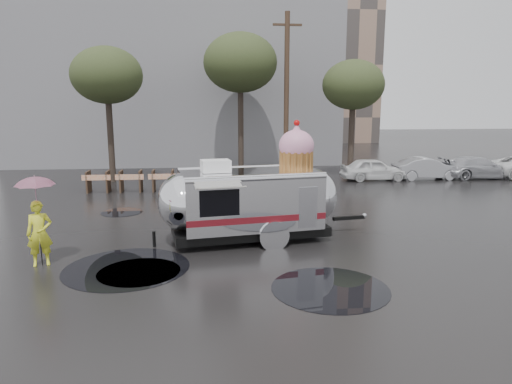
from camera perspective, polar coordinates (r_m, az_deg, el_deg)
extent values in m
plane|color=black|center=(12.53, 2.86, -8.10)|extent=(120.00, 120.00, 0.00)
cylinder|color=black|center=(11.80, -14.41, -9.64)|extent=(2.03, 2.03, 0.01)
cylinder|color=black|center=(12.16, -15.84, -9.10)|extent=(3.16, 3.16, 0.01)
cylinder|color=black|center=(18.23, -16.44, -2.43)|extent=(1.56, 1.56, 0.01)
cylinder|color=black|center=(10.62, 9.25, -11.81)|extent=(2.66, 2.66, 0.01)
cube|color=slate|center=(35.85, -9.57, 14.70)|extent=(22.00, 12.00, 13.00)
cylinder|color=#473323|center=(26.06, 3.83, 11.86)|extent=(0.28, 0.28, 9.00)
cube|color=#473323|center=(26.40, 3.94, 20.14)|extent=(1.60, 0.12, 0.12)
cylinder|color=#382D26|center=(25.27, -17.79, 7.82)|extent=(0.32, 0.32, 5.85)
ellipsoid|color=#2C391B|center=(25.28, -18.14, 13.71)|extent=(3.64, 3.64, 2.86)
cylinder|color=#382D26|center=(26.77, -1.92, 9.45)|extent=(0.32, 0.32, 6.75)
ellipsoid|color=#2C391B|center=(26.86, -1.96, 15.86)|extent=(4.20, 4.20, 3.30)
cylinder|color=#382D26|center=(25.94, 11.86, 7.68)|extent=(0.32, 0.32, 5.40)
ellipsoid|color=#2C391B|center=(25.93, 12.08, 12.98)|extent=(3.36, 3.36, 2.64)
cube|color=#473323|center=(22.72, -20.20, 1.21)|extent=(0.08, 0.80, 1.00)
cube|color=#473323|center=(22.52, -17.98, 1.27)|extent=(0.08, 0.80, 1.00)
cube|color=#E5590C|center=(22.21, -19.36, 1.71)|extent=(1.30, 0.04, 0.25)
cube|color=#473323|center=(22.40, -16.48, 1.30)|extent=(0.08, 0.80, 1.00)
cube|color=#473323|center=(22.24, -14.21, 1.36)|extent=(0.08, 0.80, 1.00)
cube|color=#E5590C|center=(21.91, -15.54, 1.81)|extent=(1.30, 0.04, 0.25)
cube|color=#473323|center=(22.16, -12.67, 1.39)|extent=(0.08, 0.80, 1.00)
cube|color=#473323|center=(22.07, -10.35, 1.44)|extent=(0.08, 0.80, 1.00)
cube|color=#E5590C|center=(21.70, -11.64, 1.90)|extent=(1.30, 0.04, 0.25)
imported|color=silver|center=(25.51, 14.50, 3.00)|extent=(4.00, 1.80, 1.40)
imported|color=#B2B2B7|center=(26.70, 20.57, 2.99)|extent=(4.00, 1.80, 1.40)
imported|color=#B2B2B7|center=(28.15, 26.06, 2.99)|extent=(4.20, 1.80, 1.44)
cube|color=silver|center=(13.75, -0.83, -0.77)|extent=(4.35, 2.74, 1.66)
ellipsoid|color=silver|center=(14.37, 7.04, -0.34)|extent=(1.70, 2.32, 1.66)
ellipsoid|color=silver|center=(13.41, -9.27, -1.22)|extent=(1.70, 2.32, 1.66)
cube|color=black|center=(13.98, -0.82, -4.66)|extent=(4.85, 2.56, 0.28)
cylinder|color=black|center=(13.22, 2.14, -5.59)|extent=(0.67, 0.30, 0.65)
cylinder|color=black|center=(14.98, 0.01, -3.59)|extent=(0.67, 0.30, 0.65)
cylinder|color=silver|center=(13.09, 2.31, -5.55)|extent=(0.89, 0.23, 0.89)
cube|color=black|center=(15.07, 11.54, -3.18)|extent=(1.11, 0.29, 0.11)
sphere|color=silver|center=(15.31, 13.40, -2.86)|extent=(0.17, 0.17, 0.15)
cylinder|color=black|center=(13.62, -12.62, -5.76)|extent=(0.11, 0.11, 0.46)
cube|color=#5A0F16|center=(12.85, 0.33, -3.51)|extent=(4.01, 0.68, 0.18)
cube|color=#5A0F16|center=(14.84, -1.82, -1.54)|extent=(4.01, 0.68, 0.18)
cube|color=black|center=(12.47, -4.57, -1.38)|extent=(1.10, 0.21, 0.74)
cube|color=#A3A197|center=(12.16, -4.41, 0.52)|extent=(1.35, 0.66, 0.13)
cube|color=silver|center=(13.22, 6.53, -1.93)|extent=(0.55, 0.12, 1.20)
cube|color=white|center=(13.37, -5.07, 3.26)|extent=(0.92, 0.72, 0.35)
cylinder|color=#D28B45|center=(14.00, 5.04, 3.99)|extent=(1.10, 1.10, 0.55)
ellipsoid|color=pink|center=(13.95, 5.07, 5.80)|extent=(1.23, 1.23, 0.96)
cone|color=pink|center=(13.91, 5.11, 7.76)|extent=(0.53, 0.53, 0.37)
sphere|color=red|center=(13.91, 5.12, 8.60)|extent=(0.21, 0.21, 0.18)
imported|color=yellow|center=(12.90, -25.44, -4.70)|extent=(0.70, 0.56, 1.69)
imported|color=#CB7E9E|center=(12.66, -25.85, 0.13)|extent=(1.17, 1.17, 0.80)
cylinder|color=black|center=(12.90, -25.43, -4.78)|extent=(0.02, 0.02, 1.65)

